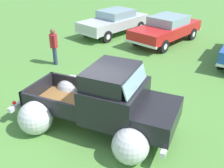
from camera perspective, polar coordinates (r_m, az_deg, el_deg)
name	(u,v)px	position (r m, az deg, el deg)	size (l,w,h in m)	color
ground_plane	(95,125)	(7.76, -3.83, -8.86)	(80.00, 80.00, 0.00)	#548C3D
vintage_pickup_truck	(106,106)	(7.19, -1.26, -4.75)	(4.88, 3.37, 1.96)	black
show_car_0	(114,21)	(16.06, 0.53, 13.63)	(2.56, 4.83, 1.43)	black
show_car_1	(166,28)	(14.80, 11.84, 11.89)	(2.58, 4.82, 1.43)	black
spectator_0	(54,45)	(11.74, -12.64, 8.45)	(0.50, 0.47, 1.61)	navy
lane_cone_0	(106,81)	(9.49, -1.33, 0.61)	(0.36, 0.36, 0.63)	black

